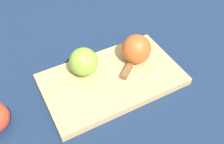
# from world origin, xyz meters

# --- Properties ---
(ground_plane) EXTENTS (4.00, 4.00, 0.00)m
(ground_plane) POSITION_xyz_m (0.00, 0.00, 0.00)
(ground_plane) COLOR #14233D
(cutting_board) EXTENTS (0.43, 0.29, 0.02)m
(cutting_board) POSITION_xyz_m (0.00, 0.00, 0.01)
(cutting_board) COLOR tan
(cutting_board) RESTS_ON ground_plane
(apple_half_left) EXTENTS (0.08, 0.08, 0.08)m
(apple_half_left) POSITION_xyz_m (-0.07, 0.05, 0.06)
(apple_half_left) COLOR olive
(apple_half_left) RESTS_ON cutting_board
(apple_half_right) EXTENTS (0.09, 0.09, 0.09)m
(apple_half_right) POSITION_xyz_m (0.09, 0.04, 0.07)
(apple_half_right) COLOR #AD4C1E
(apple_half_right) RESTS_ON cutting_board
(knife) EXTENTS (0.13, 0.13, 0.02)m
(knife) POSITION_xyz_m (0.06, 0.02, 0.03)
(knife) COLOR silver
(knife) RESTS_ON cutting_board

